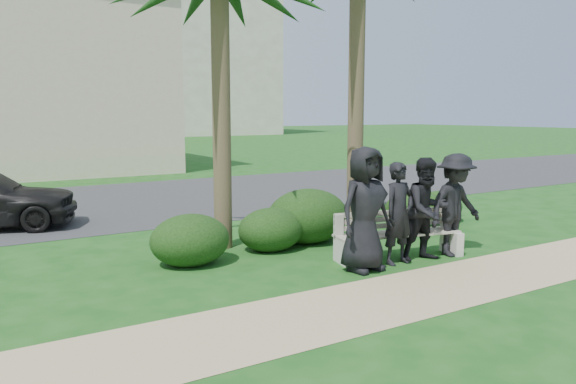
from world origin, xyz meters
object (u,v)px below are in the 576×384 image
Objects in this scene: park_bench at (398,238)px; man_d at (455,205)px; man_a at (365,209)px; man_b at (399,213)px; man_c at (427,209)px.

park_bench is 1.32× the size of man_d.
park_bench is 1.20× the size of man_a.
man_d is (1.16, -0.10, 0.05)m from man_b.
man_d reaches higher than park_bench.
man_b is at bearing 173.03° from man_d.
man_d is at bearing -8.53° from park_bench.
man_d reaches higher than man_c.
man_b is 1.16m from man_d.
man_b is 0.53m from man_c.
park_bench is 0.67m from man_c.
man_a is 1.13× the size of man_c.
man_d is at bearing 4.49° from man_c.
man_d is at bearing -9.88° from man_b.
man_a is at bearing 176.43° from man_b.
man_a reaches higher than park_bench.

